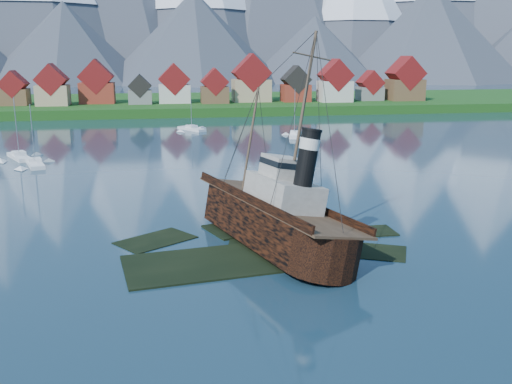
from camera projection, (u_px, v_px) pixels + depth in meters
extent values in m
plane|color=#173041|center=(245.00, 254.00, 57.95)|extent=(1400.00, 1400.00, 0.00)
cube|color=black|center=(218.00, 266.00, 55.62)|extent=(19.08, 11.42, 1.00)
cube|color=black|center=(294.00, 242.00, 62.86)|extent=(15.15, 9.76, 1.00)
cube|color=black|center=(251.00, 230.00, 66.97)|extent=(11.45, 9.06, 1.00)
cube|color=black|center=(361.00, 255.00, 59.07)|extent=(10.27, 8.34, 1.00)
cube|color=black|center=(156.00, 244.00, 62.31)|extent=(9.42, 8.68, 1.00)
cube|color=black|center=(368.00, 235.00, 65.30)|extent=(6.00, 4.00, 1.00)
cube|color=#154212|center=(179.00, 107.00, 220.82)|extent=(600.00, 80.00, 3.20)
cube|color=#3F3D38|center=(184.00, 117.00, 184.42)|extent=(600.00, 2.50, 2.00)
cube|color=brown|center=(15.00, 97.00, 193.95)|extent=(9.00, 8.00, 5.50)
cube|color=maroon|center=(14.00, 84.00, 192.93)|extent=(9.16, 8.16, 9.16)
cube|color=tan|center=(53.00, 95.00, 193.07)|extent=(10.50, 9.00, 6.80)
cube|color=maroon|center=(52.00, 79.00, 191.83)|extent=(10.69, 9.18, 10.69)
cube|color=maroon|center=(97.00, 93.00, 201.08)|extent=(12.00, 8.50, 7.20)
cube|color=maroon|center=(96.00, 76.00, 199.73)|extent=(12.22, 8.67, 12.22)
cube|color=slate|center=(140.00, 97.00, 199.04)|extent=(8.00, 7.00, 4.80)
cube|color=black|center=(140.00, 86.00, 198.14)|extent=(8.15, 7.14, 8.15)
cube|color=beige|center=(175.00, 94.00, 203.71)|extent=(11.00, 9.50, 6.40)
cube|color=maroon|center=(174.00, 79.00, 202.49)|extent=(11.20, 9.69, 11.20)
cube|color=brown|center=(215.00, 95.00, 202.25)|extent=(9.50, 8.00, 5.80)
cube|color=maroon|center=(214.00, 82.00, 201.17)|extent=(9.67, 8.16, 9.67)
cube|color=tan|center=(251.00, 90.00, 209.10)|extent=(13.50, 10.00, 8.00)
cube|color=maroon|center=(251.00, 73.00, 207.59)|extent=(13.75, 10.20, 13.75)
cube|color=maroon|center=(296.00, 93.00, 209.07)|extent=(10.00, 8.50, 6.20)
cube|color=black|center=(296.00, 79.00, 207.92)|extent=(10.18, 8.67, 10.18)
cube|color=beige|center=(335.00, 91.00, 208.35)|extent=(11.50, 9.00, 7.50)
cube|color=maroon|center=(335.00, 75.00, 206.99)|extent=(11.71, 9.18, 11.71)
cube|color=slate|center=(370.00, 94.00, 214.95)|extent=(9.00, 7.50, 5.00)
cube|color=maroon|center=(370.00, 82.00, 213.98)|extent=(9.16, 7.65, 9.16)
cube|color=brown|center=(405.00, 90.00, 214.85)|extent=(12.50, 10.00, 7.80)
cube|color=maroon|center=(406.00, 73.00, 213.41)|extent=(12.73, 10.20, 12.73)
cone|color=#2D333D|center=(354.00, 8.00, 512.49)|extent=(150.00, 150.00, 125.00)
cone|color=#2D333D|center=(65.00, 44.00, 398.39)|extent=(120.00, 120.00, 58.00)
cone|color=#2D333D|center=(195.00, 39.00, 407.50)|extent=(136.00, 136.00, 66.00)
cone|color=#2D333D|center=(315.00, 50.00, 428.05)|extent=(110.00, 110.00, 50.00)
cone|color=#2D333D|center=(429.00, 34.00, 437.08)|extent=(150.00, 150.00, 75.00)
cube|color=black|center=(268.00, 224.00, 60.66)|extent=(6.91, 19.91, 4.15)
cone|color=black|center=(249.00, 195.00, 73.04)|extent=(6.91, 6.91, 6.91)
cylinder|color=black|center=(289.00, 255.00, 51.13)|extent=(6.91, 6.91, 4.15)
cube|color=#4C3826|center=(268.00, 204.00, 60.15)|extent=(6.77, 26.27, 0.25)
cube|color=black|center=(237.00, 201.00, 59.50)|extent=(0.20, 25.44, 0.89)
cube|color=black|center=(299.00, 199.00, 60.60)|extent=(0.20, 25.44, 0.89)
cube|color=#ADA89E|center=(271.00, 194.00, 58.39)|extent=(5.13, 8.39, 2.96)
cube|color=#ADA89E|center=(269.00, 167.00, 58.73)|extent=(3.55, 3.95, 2.17)
cylinder|color=black|center=(278.00, 159.00, 54.27)|extent=(1.88, 1.88, 5.53)
cylinder|color=silver|center=(278.00, 144.00, 53.95)|extent=(1.97, 1.97, 1.09)
cylinder|color=#473828|center=(256.00, 137.00, 66.31)|extent=(0.28, 0.28, 11.85)
cylinder|color=#473828|center=(274.00, 95.00, 55.08)|extent=(0.32, 0.32, 12.84)
cube|color=white|center=(35.00, 165.00, 104.14)|extent=(5.13, 9.88, 1.21)
cube|color=white|center=(35.00, 160.00, 103.92)|extent=(2.81, 3.19, 0.71)
cylinder|color=gray|center=(32.00, 133.00, 102.77)|extent=(0.14, 0.14, 10.51)
cube|color=white|center=(19.00, 158.00, 111.02)|extent=(6.45, 9.73, 1.29)
cube|color=white|center=(19.00, 153.00, 110.78)|extent=(3.10, 3.37, 0.75)
cylinder|color=gray|center=(16.00, 126.00, 109.56)|extent=(0.15, 0.15, 11.16)
cube|color=white|center=(294.00, 136.00, 140.96)|extent=(4.47, 9.27, 1.27)
cube|color=white|center=(294.00, 132.00, 140.73)|extent=(2.56, 2.94, 0.74)
cylinder|color=gray|center=(295.00, 111.00, 139.52)|extent=(0.15, 0.15, 11.00)
cube|color=white|center=(192.00, 130.00, 153.07)|extent=(7.34, 9.70, 1.19)
cube|color=white|center=(192.00, 126.00, 152.85)|extent=(3.31, 3.50, 0.69)
cylinder|color=gray|center=(191.00, 108.00, 151.72)|extent=(0.14, 0.14, 10.29)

